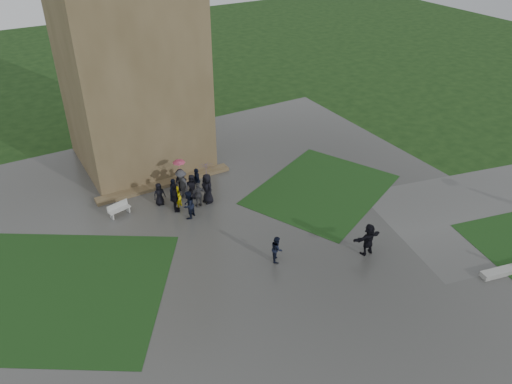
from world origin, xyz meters
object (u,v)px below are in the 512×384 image
pedestrian_near (368,239)px  tower (125,30)px  pedestrian_mid (277,249)px  bench (119,209)px

pedestrian_near → tower: bearing=-66.2°
pedestrian_mid → pedestrian_near: size_ratio=0.81×
tower → pedestrian_near: tower is taller
tower → pedestrian_mid: tower is taller
pedestrian_mid → pedestrian_near: bearing=-86.9°
tower → pedestrian_near: (6.67, -16.43, -8.07)m
tower → pedestrian_mid: 16.84m
pedestrian_mid → tower: bearing=35.3°
bench → pedestrian_near: pedestrian_near is taller
pedestrian_near → bench: bearing=-43.0°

